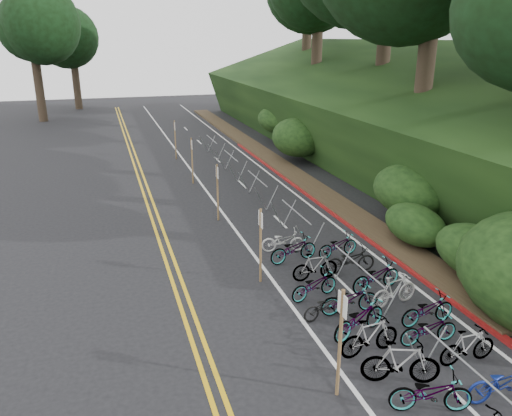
{
  "coord_description": "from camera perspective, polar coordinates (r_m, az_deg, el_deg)",
  "views": [
    {
      "loc": [
        -3.87,
        -8.89,
        7.55
      ],
      "look_at": [
        1.52,
        8.45,
        1.3
      ],
      "focal_mm": 35.0,
      "sensor_mm": 36.0,
      "label": 1
    }
  ],
  "objects": [
    {
      "name": "bike_front",
      "position": [
        14.43,
        8.0,
        -10.95
      ],
      "size": [
        0.8,
        1.56,
        0.78
      ],
      "primitive_type": "imported",
      "rotation": [
        0.0,
        0.0,
        1.76
      ],
      "color": "black",
      "rests_on": "ground"
    },
    {
      "name": "bike_valet",
      "position": [
        14.5,
        13.62,
        -10.83
      ],
      "size": [
        3.21,
        11.79,
        1.09
      ],
      "color": "slate",
      "rests_on": "ground"
    },
    {
      "name": "red_curb",
      "position": [
        24.17,
        6.97,
        0.78
      ],
      "size": [
        0.25,
        28.0,
        0.1
      ],
      "primitive_type": "cube",
      "color": "maroon",
      "rests_on": "ground"
    },
    {
      "name": "road_markings",
      "position": [
        20.92,
        -3.67,
        -2.19
      ],
      "size": [
        7.47,
        80.0,
        0.01
      ],
      "color": "gold",
      "rests_on": "ground"
    },
    {
      "name": "bike_rack_front",
      "position": [
        11.72,
        23.3,
        -17.63
      ],
      "size": [
        1.13,
        3.25,
        1.15
      ],
      "color": "gray",
      "rests_on": "ground"
    },
    {
      "name": "embankment",
      "position": [
        32.98,
        13.84,
        9.77
      ],
      "size": [
        14.3,
        48.14,
        9.11
      ],
      "color": "black",
      "rests_on": "ground"
    },
    {
      "name": "signpost_near",
      "position": [
        11.13,
        9.62,
        -14.29
      ],
      "size": [
        0.08,
        0.4,
        2.62
      ],
      "color": "brown",
      "rests_on": "ground"
    },
    {
      "name": "bike_racks_rest",
      "position": [
        23.9,
        0.14,
        2.73
      ],
      "size": [
        1.14,
        23.0,
        1.17
      ],
      "color": "gray",
      "rests_on": "ground"
    },
    {
      "name": "signposts_rest",
      "position": [
        24.11,
        -6.04,
        4.19
      ],
      "size": [
        0.08,
        18.4,
        2.5
      ],
      "color": "brown",
      "rests_on": "ground"
    },
    {
      "name": "ground",
      "position": [
        12.29,
        5.22,
        -19.01
      ],
      "size": [
        120.0,
        120.0,
        0.0
      ],
      "primitive_type": "plane",
      "color": "black",
      "rests_on": "ground"
    }
  ]
}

